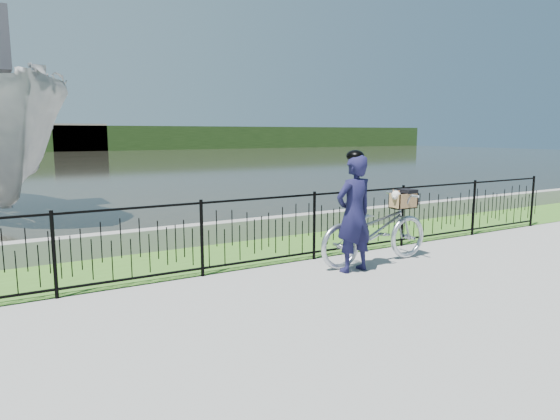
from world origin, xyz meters
TOP-DOWN VIEW (x-y plane):
  - ground at (0.00, 0.00)m, footprint 120.00×120.00m
  - grass_strip at (0.00, 2.60)m, footprint 60.00×2.00m
  - water at (0.00, 33.00)m, footprint 120.00×120.00m
  - quay_wall at (0.00, 3.60)m, footprint 60.00×0.30m
  - fence at (0.00, 1.60)m, footprint 14.00×0.06m
  - far_treeline at (0.00, 60.00)m, footprint 120.00×6.00m
  - far_building_right at (6.00, 58.50)m, footprint 6.00×3.00m
  - bicycle_rig at (1.72, 0.89)m, footprint 2.14×0.75m
  - cyclist at (1.10, 0.68)m, footprint 0.67×0.46m

SIDE VIEW (x-z plane):
  - ground at x=0.00m, z-range 0.00..0.00m
  - water at x=0.00m, z-range 0.00..0.00m
  - grass_strip at x=0.00m, z-range 0.00..0.01m
  - quay_wall at x=0.00m, z-range 0.00..0.40m
  - bicycle_rig at x=1.72m, z-range -0.03..1.17m
  - fence at x=0.00m, z-range 0.00..1.15m
  - cyclist at x=1.10m, z-range -0.01..1.85m
  - far_treeline at x=0.00m, z-range 0.00..3.00m
  - far_building_right at x=6.00m, z-range 0.00..3.20m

